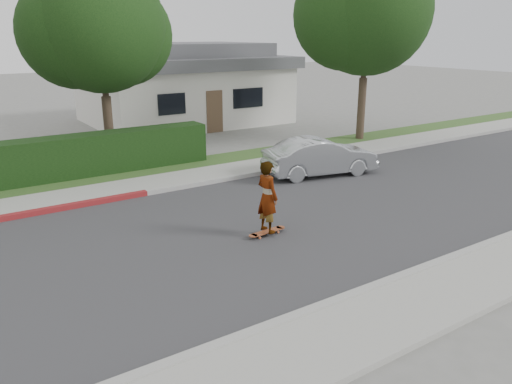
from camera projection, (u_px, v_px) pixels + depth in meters
ground at (172, 248)px, 11.71m from camera, size 120.00×120.00×0.00m
road at (172, 247)px, 11.71m from camera, size 60.00×8.00×0.01m
curb_near at (272, 326)px, 8.42m from camera, size 60.00×0.20×0.15m
sidewalk_near at (306, 354)px, 7.71m from camera, size 60.00×1.60×0.12m
curb_far at (115, 199)px, 14.94m from camera, size 60.00×0.20×0.15m
sidewalk_far at (105, 191)px, 15.66m from camera, size 60.00×1.60×0.12m
planting_strip at (91, 180)px, 16.94m from camera, size 60.00×1.60×0.10m
tree_center at (98, 30)px, 18.30m from camera, size 5.66×4.84×7.44m
tree_right at (364, 14)px, 21.87m from camera, size 6.32×5.60×8.56m
house at (183, 84)px, 27.99m from camera, size 10.60×8.60×4.30m
skateboard at (267, 232)px, 12.39m from camera, size 1.11×0.30×0.10m
skateboarder at (267, 197)px, 12.11m from camera, size 0.49×0.69×1.80m
car_silver at (320, 157)px, 17.53m from camera, size 4.22×2.22×1.32m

